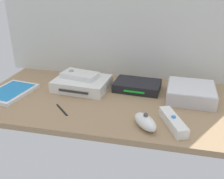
{
  "coord_description": "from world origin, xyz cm",
  "views": [
    {
      "loc": [
        18.75,
        -82.54,
        42.17
      ],
      "look_at": [
        0.0,
        0.0,
        4.0
      ],
      "focal_mm": 40.74,
      "sensor_mm": 36.0,
      "label": 1
    }
  ],
  "objects_px": {
    "mini_computer": "(191,93)",
    "remote_wand": "(173,122)",
    "remote_nunchuk": "(145,122)",
    "network_router": "(137,86)",
    "stylus_pen": "(62,109)",
    "game_console": "(82,84)",
    "remote_classic_pad": "(80,75)",
    "game_case": "(11,92)"
  },
  "relations": [
    {
      "from": "remote_classic_pad",
      "to": "stylus_pen",
      "type": "relative_size",
      "value": 1.75
    },
    {
      "from": "remote_wand",
      "to": "network_router",
      "type": "bearing_deg",
      "value": 96.46
    },
    {
      "from": "stylus_pen",
      "to": "game_console",
      "type": "bearing_deg",
      "value": 87.3
    },
    {
      "from": "mini_computer",
      "to": "game_case",
      "type": "xyz_separation_m",
      "value": [
        -0.68,
        -0.11,
        -0.02
      ]
    },
    {
      "from": "remote_wand",
      "to": "remote_classic_pad",
      "type": "distance_m",
      "value": 0.43
    },
    {
      "from": "game_console",
      "to": "remote_wand",
      "type": "height_order",
      "value": "game_console"
    },
    {
      "from": "game_console",
      "to": "remote_wand",
      "type": "distance_m",
      "value": 0.42
    },
    {
      "from": "remote_wand",
      "to": "remote_nunchuk",
      "type": "xyz_separation_m",
      "value": [
        -0.08,
        -0.03,
        0.01
      ]
    },
    {
      "from": "mini_computer",
      "to": "stylus_pen",
      "type": "relative_size",
      "value": 1.96
    },
    {
      "from": "game_case",
      "to": "remote_nunchuk",
      "type": "xyz_separation_m",
      "value": [
        0.54,
        -0.12,
        0.01
      ]
    },
    {
      "from": "mini_computer",
      "to": "network_router",
      "type": "distance_m",
      "value": 0.21
    },
    {
      "from": "remote_nunchuk",
      "to": "stylus_pen",
      "type": "relative_size",
      "value": 1.18
    },
    {
      "from": "network_router",
      "to": "remote_nunchuk",
      "type": "relative_size",
      "value": 1.78
    },
    {
      "from": "remote_wand",
      "to": "remote_nunchuk",
      "type": "height_order",
      "value": "remote_nunchuk"
    },
    {
      "from": "game_console",
      "to": "stylus_pen",
      "type": "bearing_deg",
      "value": -88.43
    },
    {
      "from": "game_console",
      "to": "network_router",
      "type": "height_order",
      "value": "game_console"
    },
    {
      "from": "game_console",
      "to": "stylus_pen",
      "type": "relative_size",
      "value": 2.46
    },
    {
      "from": "mini_computer",
      "to": "stylus_pen",
      "type": "xyz_separation_m",
      "value": [
        -0.43,
        -0.19,
        -0.02
      ]
    },
    {
      "from": "game_console",
      "to": "remote_wand",
      "type": "relative_size",
      "value": 1.47
    },
    {
      "from": "mini_computer",
      "to": "remote_wand",
      "type": "distance_m",
      "value": 0.21
    },
    {
      "from": "mini_computer",
      "to": "game_case",
      "type": "relative_size",
      "value": 0.85
    },
    {
      "from": "game_case",
      "to": "network_router",
      "type": "relative_size",
      "value": 1.1
    },
    {
      "from": "game_console",
      "to": "remote_nunchuk",
      "type": "relative_size",
      "value": 2.09
    },
    {
      "from": "network_router",
      "to": "remote_classic_pad",
      "type": "relative_size",
      "value": 1.2
    },
    {
      "from": "stylus_pen",
      "to": "mini_computer",
      "type": "bearing_deg",
      "value": 23.38
    },
    {
      "from": "game_case",
      "to": "remote_nunchuk",
      "type": "relative_size",
      "value": 1.96
    },
    {
      "from": "stylus_pen",
      "to": "game_case",
      "type": "bearing_deg",
      "value": 162.27
    },
    {
      "from": "network_router",
      "to": "remote_wand",
      "type": "xyz_separation_m",
      "value": [
        0.14,
        -0.25,
        -0.0
      ]
    },
    {
      "from": "mini_computer",
      "to": "network_router",
      "type": "height_order",
      "value": "mini_computer"
    },
    {
      "from": "remote_wand",
      "to": "stylus_pen",
      "type": "xyz_separation_m",
      "value": [
        -0.37,
        0.02,
        -0.01
      ]
    },
    {
      "from": "remote_nunchuk",
      "to": "stylus_pen",
      "type": "xyz_separation_m",
      "value": [
        -0.29,
        0.05,
        -0.02
      ]
    },
    {
      "from": "remote_classic_pad",
      "to": "stylus_pen",
      "type": "bearing_deg",
      "value": -77.47
    },
    {
      "from": "mini_computer",
      "to": "remote_nunchuk",
      "type": "relative_size",
      "value": 1.67
    },
    {
      "from": "remote_wand",
      "to": "remote_nunchuk",
      "type": "bearing_deg",
      "value": 175.17
    },
    {
      "from": "game_console",
      "to": "remote_wand",
      "type": "xyz_separation_m",
      "value": [
        0.36,
        -0.21,
        -0.01
      ]
    },
    {
      "from": "remote_nunchuk",
      "to": "network_router",
      "type": "bearing_deg",
      "value": 64.41
    },
    {
      "from": "remote_wand",
      "to": "remote_nunchuk",
      "type": "distance_m",
      "value": 0.09
    },
    {
      "from": "game_console",
      "to": "network_router",
      "type": "bearing_deg",
      "value": 14.45
    },
    {
      "from": "game_case",
      "to": "remote_wand",
      "type": "bearing_deg",
      "value": -0.92
    },
    {
      "from": "remote_classic_pad",
      "to": "game_console",
      "type": "bearing_deg",
      "value": -34.63
    },
    {
      "from": "mini_computer",
      "to": "remote_classic_pad",
      "type": "height_order",
      "value": "remote_classic_pad"
    },
    {
      "from": "mini_computer",
      "to": "stylus_pen",
      "type": "height_order",
      "value": "mini_computer"
    }
  ]
}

